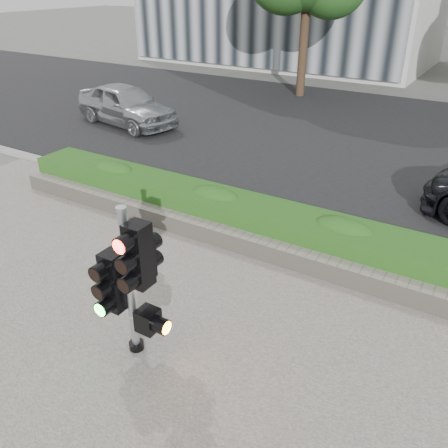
# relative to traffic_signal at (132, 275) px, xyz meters

# --- Properties ---
(ground) EXTENTS (120.00, 120.00, 0.00)m
(ground) POSITION_rel_traffic_signal_xyz_m (0.10, 1.15, -1.24)
(ground) COLOR #51514C
(ground) RESTS_ON ground
(sidewalk) EXTENTS (16.00, 11.00, 0.03)m
(sidewalk) POSITION_rel_traffic_signal_xyz_m (0.10, -1.35, -1.22)
(sidewalk) COLOR #9E9389
(sidewalk) RESTS_ON ground
(road) EXTENTS (60.00, 13.00, 0.02)m
(road) POSITION_rel_traffic_signal_xyz_m (0.10, 11.15, -1.23)
(road) COLOR black
(road) RESTS_ON ground
(curb) EXTENTS (60.00, 0.25, 0.12)m
(curb) POSITION_rel_traffic_signal_xyz_m (0.10, 4.30, -1.18)
(curb) COLOR gray
(curb) RESTS_ON ground
(stone_wall) EXTENTS (12.00, 0.32, 0.34)m
(stone_wall) POSITION_rel_traffic_signal_xyz_m (0.10, 3.05, -1.04)
(stone_wall) COLOR gray
(stone_wall) RESTS_ON sidewalk
(hedge) EXTENTS (12.00, 1.00, 0.68)m
(hedge) POSITION_rel_traffic_signal_xyz_m (0.10, 3.70, -0.87)
(hedge) COLOR #378428
(hedge) RESTS_ON sidewalk
(traffic_signal) EXTENTS (0.75, 0.54, 2.19)m
(traffic_signal) POSITION_rel_traffic_signal_xyz_m (0.00, 0.00, 0.00)
(traffic_signal) COLOR black
(traffic_signal) RESTS_ON sidewalk
(car_silver) EXTENTS (4.28, 2.39, 1.38)m
(car_silver) POSITION_rel_traffic_signal_xyz_m (-7.68, 8.35, -0.53)
(car_silver) COLOR #A2A4A9
(car_silver) RESTS_ON road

